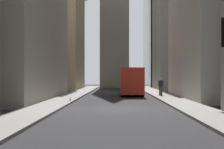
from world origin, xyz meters
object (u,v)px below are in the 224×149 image
sedan_black (128,87)px  discarded_bottle (70,100)px  delivery_truck (131,82)px  pedestrian (161,86)px

sedan_black → discarded_bottle: bearing=165.8°
delivery_truck → discarded_bottle: size_ratio=23.93×
delivery_truck → discarded_bottle: bearing=153.2°
delivery_truck → pedestrian: 3.32m
sedan_black → delivery_truck: bearing=-180.0°
delivery_truck → sedan_black: 9.91m
sedan_black → pedestrian: size_ratio=2.51×
delivery_truck → pedestrian: bearing=-122.0°
delivery_truck → pedestrian: delivery_truck is taller
delivery_truck → discarded_bottle: 11.12m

